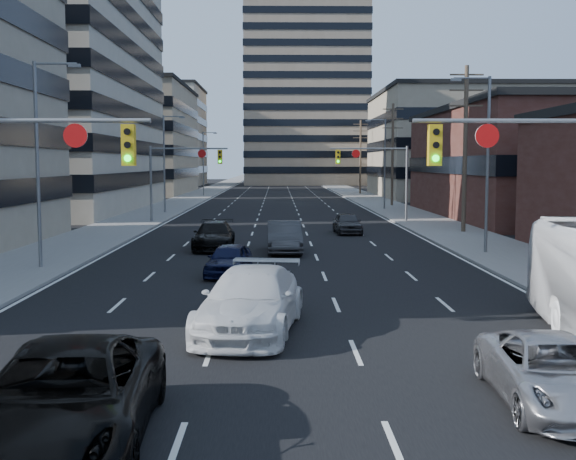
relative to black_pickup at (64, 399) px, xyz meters
The scene contains 30 objects.
ground 3.71m from the black_pickup, ahead, with size 400.00×400.00×0.00m, color black.
road_surface 129.96m from the black_pickup, 88.41° to the left, with size 18.00×300.00×0.02m, color black.
sidewalk_left 130.14m from the black_pickup, 93.47° to the left, with size 5.00×300.00×0.15m, color slate.
sidewalk_right 130.78m from the black_pickup, 83.36° to the left, with size 5.00×300.00×0.15m, color slate.
office_left_mid 65.64m from the black_pickup, 111.33° to the left, with size 26.00×34.00×28.00m, color #ADA089.
office_left_far 102.21m from the black_pickup, 101.53° to the left, with size 20.00×30.00×16.00m, color gray.
storefront_right_mid 57.15m from the black_pickup, 61.04° to the left, with size 20.00×30.00×9.00m, color #472119.
office_right_far 92.65m from the black_pickup, 71.97° to the left, with size 22.00×28.00×14.00m, color gray.
apartment_tower 152.83m from the black_pickup, 86.33° to the left, with size 26.00×26.00×58.00m, color gray.
bg_block_left 142.31m from the black_pickup, 99.89° to the left, with size 24.00×24.00×20.00m, color #ADA089.
bg_block_right 134.80m from the black_pickup, 74.67° to the left, with size 22.00×22.00×12.00m, color gray.
signal_near_left 9.45m from the black_pickup, 115.92° to the left, with size 6.59×0.33×6.00m.
signal_near_right 14.04m from the black_pickup, 35.52° to the left, with size 6.59×0.33×6.00m.
signal_far_left 45.22m from the black_pickup, 95.18° to the left, with size 6.09×0.33×6.00m.
signal_far_right 46.43m from the black_pickup, 75.88° to the left, with size 6.09×0.33×6.00m.
utility_pole_block 39.54m from the black_pickup, 66.23° to the left, with size 2.20×0.28×11.00m.
utility_pole_midblock 67.95m from the black_pickup, 76.51° to the left, with size 2.20×0.28×11.00m.
utility_pole_distant 97.32m from the black_pickup, 80.64° to the left, with size 2.20×0.28×11.00m.
streetlight_left_near 21.43m from the black_pickup, 108.67° to the left, with size 2.03×0.22×9.00m.
streetlight_left_mid 55.47m from the black_pickup, 96.98° to the left, with size 2.03×0.22×9.00m.
streetlight_left_far 90.25m from the black_pickup, 94.28° to the left, with size 2.03×0.22×9.00m.
streetlight_right_near 28.86m from the black_pickup, 60.74° to the left, with size 2.03×0.22×9.00m.
streetlight_right_far 61.65m from the black_pickup, 76.89° to the left, with size 2.03×0.22×9.00m.
black_pickup is the anchor object (origin of this frame).
white_van 8.56m from the black_pickup, 71.26° to the left, with size 2.46×6.06×1.76m, color silver.
silver_suv 9.03m from the black_pickup, 12.62° to the left, with size 2.19×4.76×1.32m, color #A09FA4.
sedan_blue 18.24m from the black_pickup, 85.39° to the left, with size 1.58×3.93×1.34m, color black.
sedan_grey_center 26.14m from the black_pickup, 81.56° to the left, with size 1.75×5.01×1.65m, color #363638.
sedan_black_far 27.33m from the black_pickup, 89.89° to the left, with size 2.10×5.18×1.50m, color black.
sedan_grey_right 36.96m from the black_pickup, 77.32° to the left, with size 1.66×4.12×1.41m, color #353538.
Camera 1 is at (-0.13, -11.41, 4.67)m, focal length 45.00 mm.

